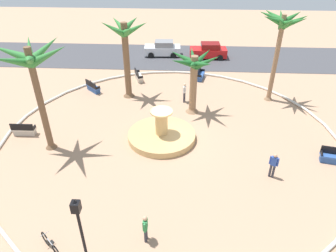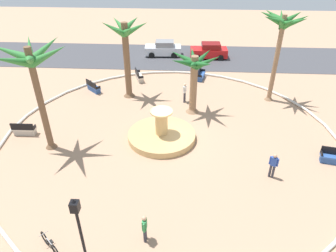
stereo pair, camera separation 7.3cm
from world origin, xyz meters
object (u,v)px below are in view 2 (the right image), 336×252
at_px(bench_west, 24,130).
at_px(lamppost, 80,231).
at_px(palm_tree_far_side, 33,69).
at_px(person_cyclist_photo, 185,92).
at_px(bicycle_red_frame, 50,245).
at_px(person_cyclist_helmet, 145,227).
at_px(bench_east, 334,158).
at_px(palm_tree_mid_plaza, 282,29).
at_px(bench_north, 93,88).
at_px(person_pedestrian_stroll, 273,164).
at_px(parked_car_second, 209,51).
at_px(bench_southwest, 139,77).
at_px(palm_tree_by_curb, 194,71).
at_px(bench_southeast, 201,76).
at_px(parked_car_leftmost, 163,49).
at_px(palm_tree_near_fountain, 125,43).
at_px(fountain, 162,135).

bearing_deg(bench_west, lamppost, -53.64).
height_order(palm_tree_far_side, person_cyclist_photo, palm_tree_far_side).
relative_size(bench_west, bicycle_red_frame, 1.20).
bearing_deg(person_cyclist_helmet, bicycle_red_frame, -169.22).
bearing_deg(bench_east, palm_tree_far_side, 178.16).
height_order(palm_tree_mid_plaza, person_cyclist_photo, palm_tree_mid_plaza).
bearing_deg(person_cyclist_helmet, bench_north, 112.87).
height_order(person_pedestrian_stroll, parked_car_second, person_pedestrian_stroll).
relative_size(bench_east, bench_southwest, 1.00).
relative_size(palm_tree_by_curb, bench_north, 3.23).
distance_m(lamppost, bicycle_red_frame, 2.94).
xyz_separation_m(lamppost, bicycle_red_frame, (-1.94, 0.81, -2.06)).
xyz_separation_m(bench_west, bench_north, (3.05, 7.05, 0.00)).
relative_size(palm_tree_mid_plaza, bench_west, 4.52).
bearing_deg(bench_north, bench_southeast, 18.58).
bearing_deg(parked_car_leftmost, palm_tree_far_side, -109.12).
bearing_deg(palm_tree_near_fountain, palm_tree_mid_plaza, -0.09).
distance_m(bench_east, parked_car_second, 19.19).
relative_size(lamppost, parked_car_leftmost, 1.02).
height_order(bench_west, bench_southeast, same).
bearing_deg(fountain, parked_car_leftmost, 93.69).
relative_size(palm_tree_mid_plaza, bench_east, 4.35).
distance_m(palm_tree_far_side, person_cyclist_helmet, 10.96).
relative_size(bench_southwest, person_cyclist_helmet, 1.05).
xyz_separation_m(bench_west, bench_southeast, (12.63, 10.27, 0.00)).
bearing_deg(fountain, lamppost, -103.49).
distance_m(palm_tree_far_side, person_cyclist_photo, 12.01).
xyz_separation_m(fountain, bench_west, (-9.64, -0.06, 0.03)).
height_order(palm_tree_far_side, lamppost, palm_tree_far_side).
distance_m(bench_west, person_pedestrian_stroll, 16.69).
bearing_deg(parked_car_second, parked_car_leftmost, 174.86).
bearing_deg(bench_southwest, bench_north, -144.96).
xyz_separation_m(bench_west, parked_car_second, (13.68, 16.05, 0.43)).
xyz_separation_m(bench_west, person_cyclist_helmet, (9.51, -8.26, 0.54)).
xyz_separation_m(palm_tree_far_side, bicycle_red_frame, (2.92, -7.73, -5.14)).
bearing_deg(person_cyclist_helmet, bench_west, 139.03).
height_order(palm_tree_by_curb, bench_west, palm_tree_by_curb).
bearing_deg(bicycle_red_frame, bench_southwest, 85.60).
bearing_deg(person_cyclist_photo, bench_southwest, 136.66).
bearing_deg(person_pedestrian_stroll, parked_car_leftmost, 111.15).
bearing_deg(palm_tree_near_fountain, bench_north, 167.89).
height_order(bench_southwest, lamppost, lamppost).
bearing_deg(palm_tree_mid_plaza, fountain, -143.90).
distance_m(bench_north, person_pedestrian_stroll, 16.95).
xyz_separation_m(palm_tree_near_fountain, bench_north, (-3.30, 0.71, -4.27)).
height_order(palm_tree_far_side, bench_southwest, palm_tree_far_side).
relative_size(palm_tree_mid_plaza, palm_tree_far_side, 1.02).
bearing_deg(person_cyclist_helmet, palm_tree_mid_plaza, 59.13).
bearing_deg(bench_southeast, fountain, -106.31).
bearing_deg(person_cyclist_photo, palm_tree_near_fountain, 170.34).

